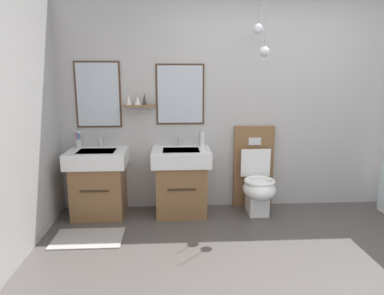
# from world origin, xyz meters

# --- Properties ---
(ground_plane) EXTENTS (6.28, 4.77, 0.10)m
(ground_plane) POSITION_xyz_m (0.00, 0.00, -0.05)
(ground_plane) COLOR #4C4744
(ground_plane) RESTS_ON ground
(wall_back) EXTENTS (5.08, 0.59, 2.54)m
(wall_back) POSITION_xyz_m (-0.02, 1.73, 1.27)
(wall_back) COLOR #B7B5B2
(wall_back) RESTS_ON ground
(bath_mat) EXTENTS (0.68, 0.44, 0.01)m
(bath_mat) POSITION_xyz_m (-1.95, 0.82, 0.01)
(bath_mat) COLOR #9E9993
(bath_mat) RESTS_ON ground
(vanity_sink_left) EXTENTS (0.66, 0.53, 0.77)m
(vanity_sink_left) POSITION_xyz_m (-1.95, 1.44, 0.41)
(vanity_sink_left) COLOR brown
(vanity_sink_left) RESTS_ON ground
(tap_on_left_sink) EXTENTS (0.03, 0.13, 0.11)m
(tap_on_left_sink) POSITION_xyz_m (-1.95, 1.64, 0.84)
(tap_on_left_sink) COLOR silver
(tap_on_left_sink) RESTS_ON vanity_sink_left
(vanity_sink_right) EXTENTS (0.66, 0.53, 0.77)m
(vanity_sink_right) POSITION_xyz_m (-1.01, 1.44, 0.41)
(vanity_sink_right) COLOR brown
(vanity_sink_right) RESTS_ON ground
(tap_on_right_sink) EXTENTS (0.03, 0.13, 0.11)m
(tap_on_right_sink) POSITION_xyz_m (-1.01, 1.64, 0.84)
(tap_on_right_sink) COLOR silver
(tap_on_right_sink) RESTS_ON vanity_sink_right
(toilet) EXTENTS (0.48, 0.62, 1.00)m
(toilet) POSITION_xyz_m (-0.12, 1.47, 0.38)
(toilet) COLOR brown
(toilet) RESTS_ON ground
(toothbrush_cup) EXTENTS (0.07, 0.08, 0.21)m
(toothbrush_cup) POSITION_xyz_m (-2.20, 1.63, 0.83)
(toothbrush_cup) COLOR silver
(toothbrush_cup) RESTS_ON vanity_sink_left
(soap_dispenser) EXTENTS (0.06, 0.06, 0.20)m
(soap_dispenser) POSITION_xyz_m (-0.75, 1.64, 0.85)
(soap_dispenser) COLOR white
(soap_dispenser) RESTS_ON vanity_sink_right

